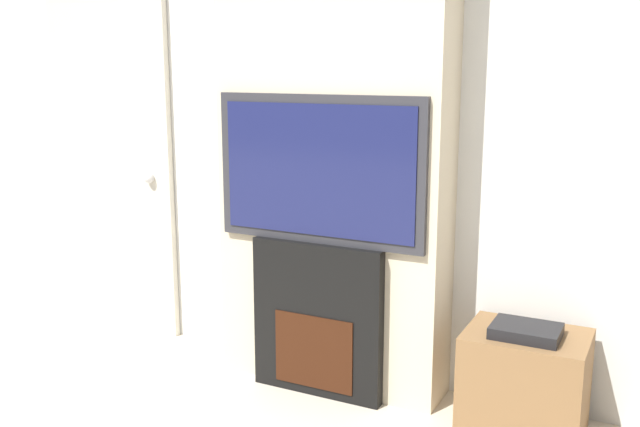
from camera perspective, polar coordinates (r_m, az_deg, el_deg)
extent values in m
cube|color=silver|center=(3.64, 2.32, 7.70)|extent=(6.00, 0.06, 2.70)
cube|color=beige|center=(3.48, 1.10, 7.52)|extent=(1.17, 0.29, 2.70)
cube|color=black|center=(3.56, 0.00, -8.34)|extent=(0.68, 0.14, 0.77)
cube|color=#33160A|center=(3.55, -0.54, -11.03)|extent=(0.42, 0.01, 0.37)
cube|color=#2D2D33|center=(3.37, 0.00, 3.53)|extent=(1.07, 0.06, 0.71)
cube|color=#191E4C|center=(3.35, -0.26, 3.45)|extent=(0.98, 0.01, 0.62)
cube|color=brown|center=(3.35, 16.03, -12.92)|extent=(0.52, 0.40, 0.47)
cube|color=black|center=(3.22, 16.15, -9.02)|extent=(0.29, 0.22, 0.05)
cube|color=beige|center=(4.50, -16.23, 3.57)|extent=(0.88, 0.04, 2.01)
sphere|color=silver|center=(4.27, -13.53, 2.76)|extent=(0.06, 0.06, 0.06)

